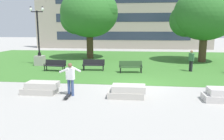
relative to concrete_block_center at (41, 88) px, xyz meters
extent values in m
plane|color=#A3A09B|center=(5.14, 2.23, -0.31)|extent=(140.00, 140.00, 0.00)
cube|color=#3D752D|center=(5.14, 12.23, -0.30)|extent=(40.00, 20.00, 0.02)
cube|color=#B2ADA3|center=(-0.09, 0.00, -0.15)|extent=(1.80, 0.90, 0.32)
cube|color=#BBB6AB|center=(0.11, 0.00, 0.17)|extent=(1.66, 0.83, 0.32)
cube|color=#B2ADA3|center=(4.54, -0.17, -0.15)|extent=(1.80, 0.90, 0.32)
cube|color=#BBB6AB|center=(4.68, -0.17, 0.17)|extent=(1.66, 0.83, 0.32)
cube|color=#BCB7B2|center=(9.17, -0.25, -0.15)|extent=(1.80, 0.90, 0.32)
cylinder|color=#384C7A|center=(1.80, -0.20, 0.12)|extent=(0.15, 0.15, 0.86)
cylinder|color=#384C7A|center=(1.60, -0.16, 0.12)|extent=(0.15, 0.15, 0.86)
cube|color=white|center=(1.70, -0.18, 0.85)|extent=(0.45, 0.33, 0.60)
cylinder|color=white|center=(1.95, 0.01, 1.05)|extent=(0.56, 0.23, 0.29)
cylinder|color=white|center=(1.45, -0.38, 1.05)|extent=(0.56, 0.23, 0.29)
sphere|color=brown|center=(1.70, -0.18, 1.29)|extent=(0.22, 0.22, 0.22)
cube|color=black|center=(1.63, -0.50, -0.22)|extent=(0.23, 0.81, 0.02)
cube|color=black|center=(1.64, -0.95, -0.20)|extent=(0.20, 0.13, 0.06)
cube|color=black|center=(1.61, -0.05, -0.20)|extent=(0.20, 0.13, 0.06)
cylinder|color=silver|center=(1.75, -0.72, -0.28)|extent=(0.03, 0.06, 0.06)
cylinder|color=silver|center=(1.53, -0.72, -0.28)|extent=(0.03, 0.06, 0.06)
cylinder|color=silver|center=(1.73, -0.28, -0.28)|extent=(0.03, 0.06, 0.06)
cylinder|color=silver|center=(1.51, -0.28, -0.28)|extent=(0.03, 0.06, 0.06)
cube|color=black|center=(1.56, 6.58, 0.15)|extent=(1.82, 0.54, 0.05)
cube|color=black|center=(1.55, 6.83, 0.38)|extent=(1.80, 0.22, 0.46)
cube|color=black|center=(0.72, 6.53, 0.27)|extent=(0.08, 0.40, 0.04)
cube|color=black|center=(2.40, 6.62, 0.27)|extent=(0.08, 0.40, 0.04)
cylinder|color=black|center=(0.77, 6.37, -0.08)|extent=(0.07, 0.07, 0.41)
cylinder|color=black|center=(2.37, 6.46, -0.08)|extent=(0.07, 0.07, 0.41)
cylinder|color=black|center=(0.75, 6.69, -0.08)|extent=(0.07, 0.07, 0.41)
cylinder|color=black|center=(2.35, 6.78, -0.08)|extent=(0.07, 0.07, 0.41)
cube|color=#284723|center=(4.63, 5.99, 0.15)|extent=(1.84, 0.66, 0.05)
cube|color=#284723|center=(4.60, 6.24, 0.38)|extent=(1.80, 0.35, 0.46)
cube|color=black|center=(3.80, 5.89, 0.27)|extent=(0.11, 0.40, 0.04)
cube|color=black|center=(5.47, 6.10, 0.27)|extent=(0.11, 0.40, 0.04)
cylinder|color=black|center=(3.86, 5.73, -0.08)|extent=(0.07, 0.07, 0.41)
cylinder|color=black|center=(5.45, 5.93, -0.08)|extent=(0.07, 0.07, 0.41)
cylinder|color=black|center=(3.82, 6.05, -0.08)|extent=(0.07, 0.07, 0.41)
cylinder|color=black|center=(5.41, 6.25, -0.08)|extent=(0.07, 0.07, 0.41)
cube|color=black|center=(-1.51, 5.96, 0.15)|extent=(1.84, 0.64, 0.05)
cube|color=black|center=(-1.48, 6.21, 0.38)|extent=(1.80, 0.33, 0.46)
cube|color=black|center=(-2.34, 6.06, 0.27)|extent=(0.11, 0.40, 0.04)
cube|color=black|center=(-0.67, 5.87, 0.27)|extent=(0.11, 0.40, 0.04)
cylinder|color=black|center=(-2.32, 5.90, -0.08)|extent=(0.07, 0.07, 0.41)
cylinder|color=black|center=(-0.73, 5.71, -0.08)|extent=(0.07, 0.07, 0.41)
cylinder|color=black|center=(-2.29, 6.21, -0.08)|extent=(0.07, 0.07, 0.41)
cylinder|color=black|center=(-0.70, 6.03, -0.08)|extent=(0.07, 0.07, 0.41)
cube|color=gray|center=(-3.93, 8.62, 0.16)|extent=(0.80, 0.80, 0.90)
cylinder|color=black|center=(-3.93, 8.62, 0.76)|extent=(0.28, 0.28, 0.30)
cylinder|color=black|center=(-3.93, 8.62, 2.65)|extent=(0.14, 0.14, 4.08)
cube|color=black|center=(-3.93, 8.62, 4.59)|extent=(1.10, 0.08, 0.08)
ellipsoid|color=white|center=(-4.48, 8.62, 4.83)|extent=(0.22, 0.22, 0.36)
cone|color=black|center=(-4.48, 8.62, 5.03)|extent=(0.20, 0.20, 0.13)
ellipsoid|color=white|center=(-3.38, 8.62, 4.83)|extent=(0.22, 0.22, 0.36)
cone|color=black|center=(-3.38, 8.62, 5.03)|extent=(0.20, 0.20, 0.13)
cylinder|color=#4C3823|center=(11.80, 12.49, 1.28)|extent=(0.75, 0.75, 3.14)
ellipsoid|color=#2D6B28|center=(11.80, 12.49, 4.56)|extent=(6.21, 6.21, 5.28)
sphere|color=#2D6B28|center=(10.09, 13.11, 3.94)|extent=(3.41, 3.41, 3.41)
cylinder|color=#42301E|center=(-0.26, 13.94, 1.39)|extent=(0.76, 0.76, 3.36)
ellipsoid|color=#2D6B28|center=(-0.26, 13.94, 4.83)|extent=(6.40, 6.40, 5.44)
sphere|color=#2D6B28|center=(-2.02, 14.58, 4.19)|extent=(3.52, 3.52, 3.52)
sphere|color=#2D6B28|center=(1.34, 13.30, 5.15)|extent=(3.20, 3.20, 3.20)
cylinder|color=#28282D|center=(9.45, 7.02, 0.14)|extent=(0.15, 0.15, 0.86)
cylinder|color=#28282D|center=(9.37, 7.20, 0.14)|extent=(0.15, 0.15, 0.86)
cube|color=#3D7047|center=(9.41, 7.11, 0.87)|extent=(0.39, 0.46, 0.60)
cylinder|color=#3D7047|center=(9.52, 6.89, 0.90)|extent=(0.15, 0.16, 0.56)
cylinder|color=#3D7047|center=(9.30, 7.33, 0.90)|extent=(0.15, 0.16, 0.56)
sphere|color=#9E7051|center=(9.41, 7.11, 1.31)|extent=(0.22, 0.22, 0.22)
cube|color=gray|center=(2.58, 26.73, 5.21)|extent=(29.99, 1.00, 11.03)
cube|color=#232D3D|center=(2.58, 26.22, 1.89)|extent=(22.49, 0.03, 1.40)
cube|color=#232D3D|center=(2.58, 26.22, 4.89)|extent=(22.49, 0.03, 1.40)
camera|label=1|loc=(5.00, -10.74, 3.12)|focal=35.00mm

